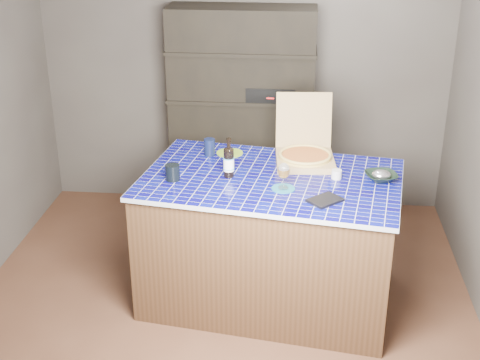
# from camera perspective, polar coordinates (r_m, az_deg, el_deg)

# --- Properties ---
(room) EXTENTS (3.50, 3.50, 3.50)m
(room) POSITION_cam_1_polar(r_m,az_deg,el_deg) (4.15, -1.80, 3.65)
(room) COLOR brown
(room) RESTS_ON ground
(shelving_unit) EXTENTS (1.20, 0.41, 1.80)m
(shelving_unit) POSITION_cam_1_polar(r_m,az_deg,el_deg) (5.70, 0.20, 5.68)
(shelving_unit) COLOR black
(shelving_unit) RESTS_ON floor
(kitchen_island) EXTENTS (1.82, 1.30, 0.92)m
(kitchen_island) POSITION_cam_1_polar(r_m,az_deg,el_deg) (4.60, 2.59, -5.03)
(kitchen_island) COLOR #472E1C
(kitchen_island) RESTS_ON floor
(pizza_box) EXTENTS (0.43, 0.51, 0.43)m
(pizza_box) POSITION_cam_1_polar(r_m,az_deg,el_deg) (4.64, 5.56, 2.24)
(pizza_box) COLOR tan
(pizza_box) RESTS_ON kitchen_island
(mead_bottle) EXTENTS (0.07, 0.07, 0.27)m
(mead_bottle) POSITION_cam_1_polar(r_m,az_deg,el_deg) (4.37, -0.97, 1.58)
(mead_bottle) COLOR black
(mead_bottle) RESTS_ON kitchen_island
(teal_trivet) EXTENTS (0.15, 0.15, 0.01)m
(teal_trivet) POSITION_cam_1_polar(r_m,az_deg,el_deg) (4.24, 3.71, -0.73)
(teal_trivet) COLOR #176078
(teal_trivet) RESTS_ON kitchen_island
(wine_glass) EXTENTS (0.08, 0.08, 0.17)m
(wine_glass) POSITION_cam_1_polar(r_m,az_deg,el_deg) (4.19, 3.75, 0.75)
(wine_glass) COLOR white
(wine_glass) RESTS_ON teal_trivet
(tumbler) EXTENTS (0.09, 0.09, 0.11)m
(tumbler) POSITION_cam_1_polar(r_m,az_deg,el_deg) (4.36, -5.78, 0.65)
(tumbler) COLOR black
(tumbler) RESTS_ON kitchen_island
(dvd_case) EXTENTS (0.24, 0.24, 0.02)m
(dvd_case) POSITION_cam_1_polar(r_m,az_deg,el_deg) (4.09, 7.27, -1.72)
(dvd_case) COLOR black
(dvd_case) RESTS_ON kitchen_island
(bowl) EXTENTS (0.25, 0.25, 0.05)m
(bowl) POSITION_cam_1_polar(r_m,az_deg,el_deg) (4.44, 11.95, 0.28)
(bowl) COLOR black
(bowl) RESTS_ON kitchen_island
(foil_contents) EXTENTS (0.13, 0.10, 0.06)m
(foil_contents) POSITION_cam_1_polar(r_m,az_deg,el_deg) (4.43, 11.96, 0.46)
(foil_contents) COLOR silver
(foil_contents) RESTS_ON bowl
(white_jar) EXTENTS (0.07, 0.07, 0.06)m
(white_jar) POSITION_cam_1_polar(r_m,az_deg,el_deg) (4.42, 8.24, 0.49)
(white_jar) COLOR silver
(white_jar) RESTS_ON kitchen_island
(navy_cup) EXTENTS (0.08, 0.08, 0.12)m
(navy_cup) POSITION_cam_1_polar(r_m,az_deg,el_deg) (4.74, -2.62, 2.82)
(navy_cup) COLOR black
(navy_cup) RESTS_ON kitchen_island
(green_trivet) EXTENTS (0.19, 0.19, 0.01)m
(green_trivet) POSITION_cam_1_polar(r_m,az_deg,el_deg) (4.79, -0.89, 2.33)
(green_trivet) COLOR #7FAB24
(green_trivet) RESTS_ON kitchen_island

